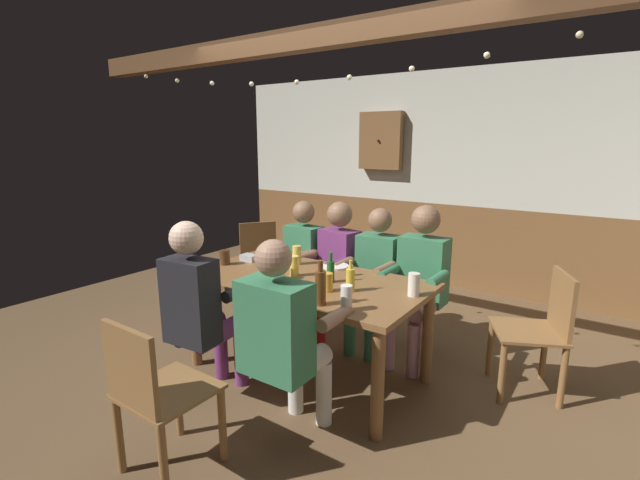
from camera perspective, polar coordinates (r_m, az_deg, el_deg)
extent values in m
plane|color=brown|center=(3.45, -3.63, -17.75)|extent=(6.89, 6.89, 0.00)
cube|color=beige|center=(5.55, 15.45, 12.43)|extent=(5.75, 0.12, 1.53)
cube|color=brown|center=(5.69, 14.70, -0.40)|extent=(5.75, 0.12, 1.00)
cube|color=brown|center=(3.40, 0.79, 24.63)|extent=(5.17, 0.14, 0.16)
cube|color=brown|center=(3.28, -1.77, -5.27)|extent=(1.76, 0.94, 0.04)
cylinder|color=brown|center=(3.67, -15.73, -10.03)|extent=(0.08, 0.08, 0.71)
cylinder|color=brown|center=(2.75, 7.38, -17.79)|extent=(0.08, 0.08, 0.71)
cylinder|color=brown|center=(4.17, -7.46, -6.87)|extent=(0.08, 0.08, 0.71)
cylinder|color=brown|center=(3.39, 13.59, -11.91)|extent=(0.08, 0.08, 0.71)
cube|color=#33724C|center=(4.23, -2.07, -1.53)|extent=(0.36, 0.24, 0.50)
sphere|color=brown|center=(4.15, -2.11, 3.61)|extent=(0.21, 0.21, 0.21)
cylinder|color=silver|center=(4.11, -2.53, -5.26)|extent=(0.17, 0.43, 0.13)
cylinder|color=silver|center=(4.24, -4.47, -4.75)|extent=(0.17, 0.43, 0.13)
cylinder|color=silver|center=(4.06, -4.53, -9.58)|extent=(0.10, 0.10, 0.42)
cylinder|color=silver|center=(4.19, -6.44, -8.92)|extent=(0.10, 0.10, 0.42)
cylinder|color=brown|center=(3.91, -2.20, -2.31)|extent=(0.10, 0.29, 0.08)
cylinder|color=#33724C|center=(4.19, -6.38, -1.38)|extent=(0.10, 0.29, 0.08)
cube|color=#6B2D66|center=(4.01, 2.48, -2.27)|extent=(0.38, 0.27, 0.51)
sphere|color=brown|center=(3.92, 2.53, 3.31)|extent=(0.22, 0.22, 0.22)
cylinder|color=#AD1919|center=(3.91, 2.05, -6.21)|extent=(0.20, 0.41, 0.13)
cylinder|color=#AD1919|center=(4.04, 0.05, -5.59)|extent=(0.20, 0.41, 0.13)
cylinder|color=#AD1919|center=(3.88, 0.00, -10.64)|extent=(0.10, 0.10, 0.42)
cylinder|color=#AD1919|center=(4.00, -1.96, -9.87)|extent=(0.10, 0.10, 0.42)
cylinder|color=#6B2D66|center=(3.69, 2.24, -3.16)|extent=(0.13, 0.29, 0.08)
cylinder|color=brown|center=(3.97, -2.08, -2.02)|extent=(0.13, 0.29, 0.08)
cube|color=#33724C|center=(3.82, 7.52, -3.12)|extent=(0.35, 0.24, 0.51)
sphere|color=brown|center=(3.73, 7.69, 2.55)|extent=(0.20, 0.20, 0.20)
cylinder|color=#33724C|center=(3.74, 7.87, -7.24)|extent=(0.14, 0.38, 0.13)
cylinder|color=#33724C|center=(3.82, 5.28, -6.75)|extent=(0.14, 0.38, 0.13)
cylinder|color=#33724C|center=(3.68, 6.47, -12.04)|extent=(0.10, 0.10, 0.42)
cylinder|color=#33724C|center=(3.76, 3.84, -11.43)|extent=(0.10, 0.10, 0.42)
cylinder|color=#33724C|center=(3.51, 8.74, -4.15)|extent=(0.09, 0.28, 0.08)
cylinder|color=brown|center=(3.68, 2.99, -3.20)|extent=(0.09, 0.28, 0.08)
cube|color=#33724C|center=(3.66, 13.05, -3.78)|extent=(0.38, 0.22, 0.54)
sphere|color=brown|center=(3.57, 13.38, 2.59)|extent=(0.23, 0.23, 0.23)
cylinder|color=#B78493|center=(3.57, 13.41, -8.46)|extent=(0.14, 0.41, 0.13)
cylinder|color=#B78493|center=(3.65, 10.42, -7.87)|extent=(0.14, 0.41, 0.13)
cylinder|color=#B78493|center=(3.50, 11.85, -13.61)|extent=(0.10, 0.10, 0.42)
cylinder|color=#B78493|center=(3.58, 8.79, -12.88)|extent=(0.10, 0.10, 0.42)
cylinder|color=#33724C|center=(3.36, 14.84, -4.89)|extent=(0.09, 0.28, 0.08)
cylinder|color=brown|center=(3.53, 8.28, -3.75)|extent=(0.09, 0.28, 0.08)
cube|color=black|center=(2.99, -16.23, -7.53)|extent=(0.36, 0.23, 0.56)
sphere|color=beige|center=(2.88, -16.73, 0.26)|extent=(0.21, 0.21, 0.21)
cylinder|color=#6B2D66|center=(3.25, -15.19, -10.75)|extent=(0.17, 0.42, 0.13)
cylinder|color=#6B2D66|center=(3.13, -12.64, -11.54)|extent=(0.17, 0.42, 0.13)
cylinder|color=#6B2D66|center=(3.49, -12.55, -13.72)|extent=(0.10, 0.10, 0.42)
cylinder|color=#6B2D66|center=(3.38, -10.06, -14.54)|extent=(0.10, 0.10, 0.42)
cylinder|color=beige|center=(3.28, -15.82, -5.20)|extent=(0.11, 0.29, 0.08)
cylinder|color=black|center=(3.02, -10.30, -6.47)|extent=(0.11, 0.29, 0.08)
cube|color=#33724C|center=(2.52, -5.78, -11.19)|extent=(0.40, 0.23, 0.54)
sphere|color=#9E755B|center=(2.38, -5.99, -2.32)|extent=(0.20, 0.20, 0.20)
cylinder|color=silver|center=(2.78, -5.67, -14.48)|extent=(0.13, 0.38, 0.13)
cylinder|color=silver|center=(2.66, -1.86, -15.78)|extent=(0.13, 0.38, 0.13)
cylinder|color=silver|center=(3.04, -3.16, -17.69)|extent=(0.10, 0.10, 0.42)
cylinder|color=silver|center=(2.93, 0.49, -18.95)|extent=(0.10, 0.10, 0.42)
cylinder|color=#9E755B|center=(2.83, -6.08, -7.88)|extent=(0.08, 0.28, 0.08)
cylinder|color=#9E755B|center=(2.57, 1.95, -9.96)|extent=(0.08, 0.28, 0.08)
cube|color=brown|center=(2.61, -18.82, -17.82)|extent=(0.44, 0.44, 0.02)
cube|color=brown|center=(2.41, -23.14, -14.90)|extent=(0.40, 0.03, 0.42)
cylinder|color=brown|center=(2.96, -17.69, -19.06)|extent=(0.04, 0.04, 0.44)
cylinder|color=brown|center=(2.70, -12.37, -22.00)|extent=(0.04, 0.04, 0.44)
cylinder|color=brown|center=(2.79, -24.34, -21.77)|extent=(0.04, 0.04, 0.44)
cylinder|color=brown|center=(2.52, -19.39, -25.43)|extent=(0.04, 0.04, 0.44)
cube|color=brown|center=(4.75, -7.34, -3.27)|extent=(0.61, 0.61, 0.02)
cube|color=brown|center=(4.88, -7.93, -0.17)|extent=(0.25, 0.34, 0.42)
cylinder|color=brown|center=(4.68, -4.47, -6.38)|extent=(0.04, 0.04, 0.44)
cylinder|color=brown|center=(4.60, -9.07, -6.85)|extent=(0.04, 0.04, 0.44)
cylinder|color=brown|center=(5.03, -5.62, -5.04)|extent=(0.04, 0.04, 0.44)
cylinder|color=brown|center=(4.96, -9.90, -5.44)|extent=(0.04, 0.04, 0.44)
cube|color=brown|center=(3.47, 25.00, -10.53)|extent=(0.59, 0.59, 0.02)
cube|color=brown|center=(3.45, 28.56, -7.09)|extent=(0.20, 0.37, 0.42)
cylinder|color=brown|center=(3.35, 22.26, -15.47)|extent=(0.04, 0.04, 0.44)
cylinder|color=brown|center=(3.68, 20.94, -12.72)|extent=(0.04, 0.04, 0.44)
cylinder|color=brown|center=(3.45, 28.63, -15.20)|extent=(0.04, 0.04, 0.44)
cylinder|color=brown|center=(3.78, 26.73, -12.59)|extent=(0.04, 0.04, 0.44)
cylinder|color=#F9E08C|center=(3.34, 3.95, -3.89)|extent=(0.04, 0.04, 0.08)
cube|color=#B2B7BC|center=(3.79, -9.00, -2.24)|extent=(0.14, 0.10, 0.05)
cylinder|color=white|center=(3.56, 1.96, -3.37)|extent=(0.22, 0.22, 0.01)
cylinder|color=#195923|center=(3.17, 1.37, -4.08)|extent=(0.05, 0.05, 0.15)
cylinder|color=#195923|center=(3.14, 1.38, -2.16)|extent=(0.02, 0.02, 0.07)
cylinder|color=#593314|center=(2.74, 0.06, -6.19)|extent=(0.07, 0.07, 0.21)
cylinder|color=#593314|center=(2.69, 0.06, -3.34)|extent=(0.03, 0.03, 0.07)
cylinder|color=gold|center=(2.99, 3.92, -5.14)|extent=(0.06, 0.06, 0.16)
cylinder|color=gold|center=(2.96, 3.95, -3.15)|extent=(0.02, 0.02, 0.06)
cylinder|color=white|center=(3.25, -5.12, -3.93)|extent=(0.08, 0.08, 0.13)
cylinder|color=white|center=(2.96, 11.91, -5.60)|extent=(0.08, 0.08, 0.15)
cylinder|color=gold|center=(2.99, 0.96, -5.42)|extent=(0.07, 0.07, 0.13)
cylinder|color=#E5C64C|center=(3.63, -2.98, -1.93)|extent=(0.07, 0.07, 0.15)
cylinder|color=#E5C64C|center=(3.32, -3.32, -3.34)|extent=(0.07, 0.07, 0.15)
cylinder|color=white|center=(2.66, 3.40, -7.43)|extent=(0.07, 0.07, 0.16)
cylinder|color=#4C2D19|center=(3.70, -12.07, -2.18)|extent=(0.08, 0.08, 0.12)
cube|color=brown|center=(5.73, 7.81, 12.47)|extent=(0.56, 0.12, 0.70)
sphere|color=black|center=(5.66, 7.46, 12.48)|extent=(0.03, 0.03, 0.03)
sphere|color=#F9EAB2|center=(4.76, -21.35, 18.92)|extent=(0.04, 0.04, 0.04)
sphere|color=#F9EAB2|center=(4.40, -17.80, 18.84)|extent=(0.04, 0.04, 0.04)
sphere|color=#F9EAB2|center=(4.05, -13.65, 18.90)|extent=(0.04, 0.04, 0.04)
sphere|color=#F9EAB2|center=(3.73, -8.76, 19.13)|extent=(0.04, 0.04, 0.04)
sphere|color=#F9EAB2|center=(3.45, -2.99, 19.51)|extent=(0.04, 0.04, 0.04)
sphere|color=#F9EAB2|center=(3.20, 3.79, 20.04)|extent=(0.04, 0.04, 0.04)
sphere|color=#F9EAB2|center=(2.99, 11.65, 20.65)|extent=(0.04, 0.04, 0.04)
sphere|color=#F9EAB2|center=(2.85, 20.57, 21.26)|extent=(0.04, 0.04, 0.04)
sphere|color=#F9EAB2|center=(2.78, 30.28, 21.74)|extent=(0.04, 0.04, 0.04)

